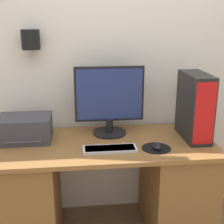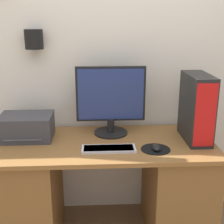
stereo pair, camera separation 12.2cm
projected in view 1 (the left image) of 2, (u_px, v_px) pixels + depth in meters
The scene contains 8 objects.
wall_back at pixel (96, 54), 2.48m from camera, with size 6.40×0.19×2.91m.
desk at pixel (104, 188), 2.37m from camera, with size 1.61×0.71×0.78m.
monitor at pixel (109, 99), 2.36m from camera, with size 0.53×0.26×0.53m.
keyboard at pixel (110, 149), 2.13m from camera, with size 0.37×0.13×0.02m.
mousepad at pixel (156, 148), 2.16m from camera, with size 0.20×0.20×0.00m.
mouse at pixel (157, 146), 2.14m from camera, with size 0.06×0.09×0.04m.
computer_tower at pixel (195, 106), 2.29m from camera, with size 0.16×0.39×0.49m.
printer at pixel (25, 129), 2.28m from camera, with size 0.38×0.29×0.18m.
Camera 1 is at (-0.17, -1.74, 1.65)m, focal length 50.00 mm.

